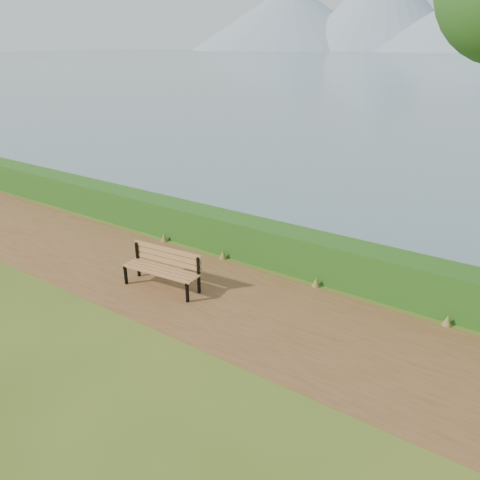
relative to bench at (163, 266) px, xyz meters
The scene contains 4 objects.
ground 1.41m from the bench, ahead, with size 140.00×140.00×0.00m, color #415819.
path 1.43m from the bench, 11.60° to the left, with size 40.00×3.40×0.01m, color brown.
hedge 2.88m from the bench, 63.10° to the left, with size 32.00×0.85×1.00m, color #1F4D16.
bench is the anchor object (origin of this frame).
Camera 1 is at (5.62, -6.91, 5.24)m, focal length 35.00 mm.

